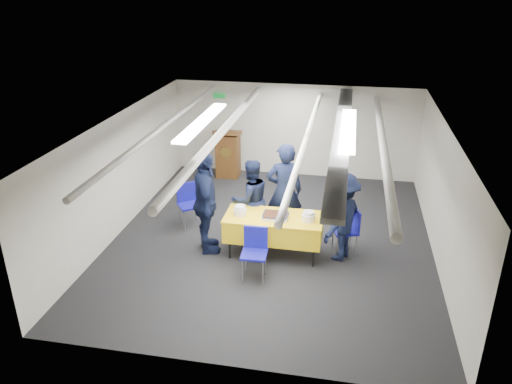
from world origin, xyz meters
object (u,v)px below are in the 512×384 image
sailor_b (251,200)px  sailor_d (342,217)px  chair_right (350,226)px  sheet_cake (275,216)px  chair_near (255,247)px  sailor_a (284,191)px  chair_left (188,200)px  sailor_c (206,203)px  podium (228,153)px  serving_table (274,227)px

sailor_b → sailor_d: bearing=130.9°
chair_right → sheet_cake: bearing=-163.1°
sailor_d → chair_near: bearing=-34.0°
sailor_a → chair_right: bearing=147.0°
chair_left → sailor_c: (0.67, -0.98, 0.43)m
sailor_d → podium: bearing=-115.8°
podium → chair_right: (3.06, -3.28, -0.08)m
chair_right → chair_left: same height
serving_table → sailor_d: (1.19, 0.12, 0.25)m
sailor_b → sailor_d: size_ratio=0.98×
sheet_cake → chair_left: (-1.92, 0.95, -0.28)m
serving_table → podium: podium is taller
sheet_cake → chair_near: bearing=-109.4°
podium → sailor_d: bearing=-50.3°
sheet_cake → sailor_d: size_ratio=0.28×
sailor_a → podium: bearing=-73.7°
serving_table → podium: bearing=115.4°
sheet_cake → chair_left: chair_left is taller
serving_table → sailor_c: sailor_c is taller
podium → sailor_a: size_ratio=0.66×
chair_near → sailor_c: size_ratio=0.45×
chair_near → chair_left: 2.34m
chair_left → sailor_d: size_ratio=0.54×
sheet_cake → chair_left: 2.16m
chair_right → serving_table: bearing=-165.7°
chair_near → sailor_a: (0.28, 1.46, 0.42)m
chair_near → sailor_b: bearing=104.4°
sailor_d → chair_right: bearing=169.8°
chair_right → sailor_c: (-2.56, -0.42, 0.43)m
chair_near → chair_right: (1.54, 1.07, 0.00)m
sheet_cake → sailor_d: bearing=8.6°
sheet_cake → sailor_a: (0.05, 0.79, 0.14)m
chair_left → sailor_d: (3.07, -0.77, 0.28)m
sheet_cake → chair_near: 0.77m
chair_left → sailor_b: bearing=-13.7°
chair_left → sailor_a: size_ratio=0.46×
serving_table → podium: 4.01m
sheet_cake → sailor_a: sailor_a is taller
serving_table → chair_near: bearing=-105.4°
chair_near → podium: bearing=109.2°
sheet_cake → sailor_d: 1.16m
chair_left → sailor_c: 1.26m
chair_near → chair_right: bearing=34.8°
chair_near → chair_left: (-1.68, 1.62, 0.00)m
sailor_a → sailor_c: (-1.30, -0.82, 0.01)m
sailor_a → sailor_c: sailor_c is taller
chair_left → chair_right: bearing=-9.7°
podium → chair_right: 4.48m
serving_table → podium: (-1.72, 3.62, 0.05)m
podium → sailor_c: 3.75m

